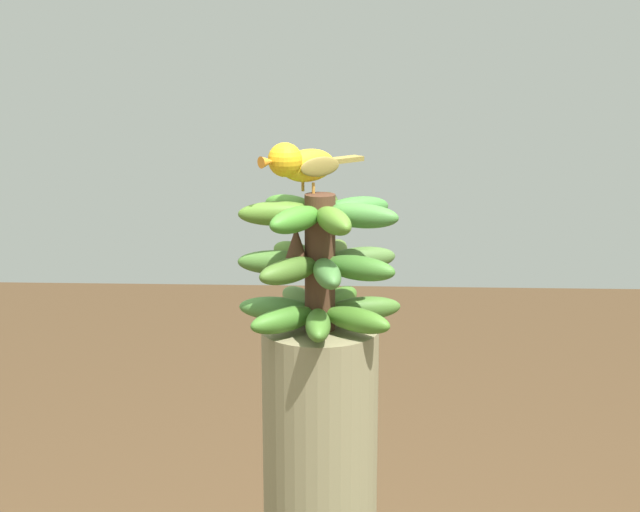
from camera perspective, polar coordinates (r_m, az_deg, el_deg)
The scene contains 2 objects.
banana_bunch at distance 1.59m, azimuth -0.04°, elevation -0.37°, with size 0.27×0.27×0.22m.
perched_bird at distance 1.57m, azimuth -1.12°, elevation 5.34°, with size 0.16×0.15×0.08m.
Camera 1 is at (-0.06, 1.54, 1.50)m, focal length 55.73 mm.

